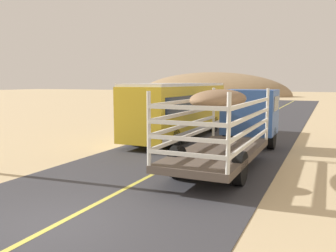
# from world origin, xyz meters

# --- Properties ---
(ground_plane) EXTENTS (240.00, 240.00, 0.00)m
(ground_plane) POSITION_xyz_m (0.00, 0.00, 0.00)
(ground_plane) COLOR #CCB284
(road_surface) EXTENTS (8.00, 120.00, 0.02)m
(road_surface) POSITION_xyz_m (0.00, 0.00, 0.01)
(road_surface) COLOR #38383D
(road_surface) RESTS_ON ground
(road_centre_line) EXTENTS (0.16, 117.60, 0.00)m
(road_centre_line) POSITION_xyz_m (0.00, 0.00, 0.02)
(road_centre_line) COLOR #D8CC4C
(road_centre_line) RESTS_ON road_surface
(livestock_truck) EXTENTS (2.53, 9.70, 3.02)m
(livestock_truck) POSITION_xyz_m (2.02, 9.34, 1.79)
(livestock_truck) COLOR #3359A5
(livestock_truck) RESTS_ON road_surface
(bus) EXTENTS (2.54, 10.00, 3.21)m
(bus) POSITION_xyz_m (-2.37, 12.81, 1.75)
(bus) COLOR gold
(bus) RESTS_ON road_surface
(distant_hill) EXTENTS (38.34, 16.29, 11.31)m
(distant_hill) POSITION_xyz_m (-20.89, 75.96, 0.00)
(distant_hill) COLOR #997C5A
(distant_hill) RESTS_ON ground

